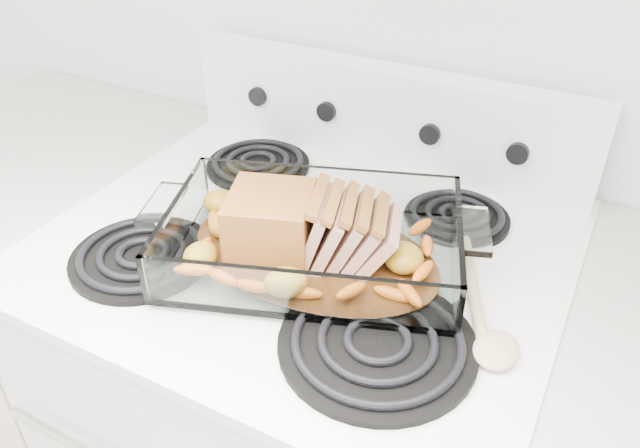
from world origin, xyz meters
The scene contains 6 objects.
electric_range centered at (0.00, 1.66, 0.48)m, with size 0.78×0.70×1.12m.
counter_left centered at (-0.67, 1.66, 0.47)m, with size 0.58×0.68×0.93m.
baking_dish centered at (0.04, 1.61, 0.96)m, with size 0.41×0.27×0.08m.
pork_roast centered at (0.01, 1.61, 1.00)m, with size 0.24×0.12×0.10m.
roast_vegetables centered at (0.03, 1.64, 0.97)m, with size 0.34×0.19×0.04m.
wooden_spoon centered at (0.30, 1.59, 0.95)m, with size 0.14×0.24×0.02m.
Camera 1 is at (0.39, 0.97, 1.50)m, focal length 35.00 mm.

